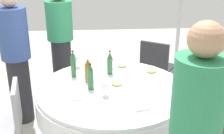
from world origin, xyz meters
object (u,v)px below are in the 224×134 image
at_px(plate_west, 76,95).
at_px(plate_south, 151,72).
at_px(dining_table, 112,100).
at_px(wine_glass_inner, 77,59).
at_px(bottle_amber_far, 88,71).
at_px(person_front, 61,44).
at_px(chair_near, 7,120).
at_px(plate_left, 117,85).
at_px(person_far, 16,57).
at_px(wine_glass_front, 105,86).
at_px(plate_mid, 122,67).
at_px(bottle_green_east, 91,77).
at_px(bottle_green_front, 110,63).
at_px(chair_north, 156,65).
at_px(bottle_green_outer, 73,65).

xyz_separation_m(plate_west, plate_south, (0.81, 0.47, 0.00)).
relative_size(dining_table, plate_west, 7.31).
bearing_deg(wine_glass_inner, dining_table, -56.90).
relative_size(bottle_amber_far, wine_glass_inner, 1.86).
height_order(bottle_amber_far, person_front, person_front).
xyz_separation_m(plate_south, chair_near, (-1.47, -0.50, -0.23)).
distance_m(plate_left, person_far, 1.31).
relative_size(wine_glass_front, person_far, 0.09).
bearing_deg(plate_mid, person_front, 140.94).
distance_m(wine_glass_inner, person_front, 0.61).
xyz_separation_m(bottle_green_east, plate_left, (0.26, 0.05, -0.12)).
distance_m(plate_left, plate_south, 0.51).
xyz_separation_m(wine_glass_inner, plate_left, (0.41, -0.54, -0.09)).
height_order(bottle_green_front, wine_glass_inner, bottle_green_front).
bearing_deg(bottle_green_front, chair_near, -153.09).
height_order(person_far, chair_near, person_far).
height_order(chair_near, chair_north, same).
bearing_deg(wine_glass_inner, person_far, 171.35).
relative_size(plate_west, chair_near, 0.24).
xyz_separation_m(bottle_amber_far, plate_south, (0.70, 0.16, -0.11)).
bearing_deg(bottle_green_outer, chair_north, 37.02).
distance_m(dining_table, bottle_amber_far, 0.39).
bearing_deg(plate_left, bottle_green_outer, 148.34).
distance_m(bottle_green_front, chair_near, 1.19).
distance_m(plate_left, person_front, 1.28).
bearing_deg(bottle_green_east, bottle_green_outer, 119.55).
relative_size(plate_south, person_front, 0.16).
distance_m(bottle_green_east, person_front, 1.21).
relative_size(bottle_green_front, plate_left, 1.13).
bearing_deg(chair_near, plate_mid, -69.70).
xyz_separation_m(bottle_amber_far, chair_near, (-0.77, -0.33, -0.34)).
bearing_deg(chair_north, wine_glass_inner, -120.12).
bearing_deg(wine_glass_inner, plate_west, -89.08).
xyz_separation_m(plate_west, person_front, (-0.25, 1.27, 0.10)).
bearing_deg(bottle_green_east, person_far, 141.38).
xyz_separation_m(plate_south, person_front, (-1.06, 0.80, 0.09)).
bearing_deg(plate_south, chair_near, -161.35).
height_order(wine_glass_inner, plate_mid, wine_glass_inner).
height_order(dining_table, bottle_green_front, bottle_green_front).
xyz_separation_m(wine_glass_front, person_far, (-1.00, 0.85, 0.00)).
xyz_separation_m(wine_glass_front, person_front, (-0.53, 1.30, 0.00)).
relative_size(wine_glass_inner, chair_near, 0.16).
relative_size(plate_mid, person_front, 0.15).
xyz_separation_m(bottle_green_outer, plate_south, (0.85, 0.03, -0.13)).
bearing_deg(plate_left, plate_mid, 78.12).
distance_m(wine_glass_inner, plate_mid, 0.52).
bearing_deg(person_far, plate_south, -71.14).
xyz_separation_m(wine_glass_front, plate_south, (0.54, 0.50, -0.09)).
bearing_deg(chair_north, dining_table, -90.00).
relative_size(bottle_green_outer, bottle_amber_far, 1.15).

